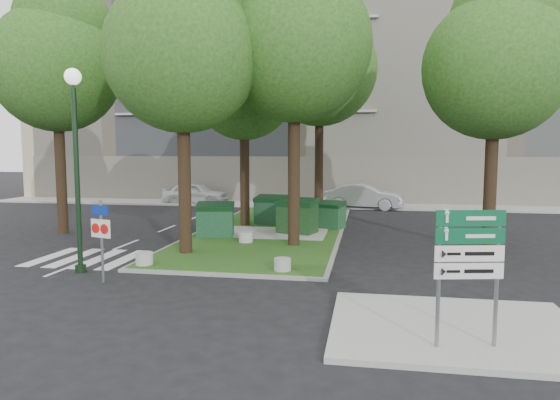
% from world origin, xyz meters
% --- Properties ---
extents(ground, '(120.00, 120.00, 0.00)m').
position_xyz_m(ground, '(0.00, 0.00, 0.00)').
color(ground, black).
rests_on(ground, ground).
extents(median_island, '(6.00, 16.00, 0.12)m').
position_xyz_m(median_island, '(0.50, 8.00, 0.06)').
color(median_island, '#1C4112').
rests_on(median_island, ground).
extents(median_kerb, '(6.30, 16.30, 0.10)m').
position_xyz_m(median_kerb, '(0.50, 8.00, 0.05)').
color(median_kerb, gray).
rests_on(median_kerb, ground).
extents(sidewalk_corner, '(5.00, 4.00, 0.12)m').
position_xyz_m(sidewalk_corner, '(6.50, -3.50, 0.06)').
color(sidewalk_corner, '#999993').
rests_on(sidewalk_corner, ground).
extents(building_sidewalk, '(42.00, 3.00, 0.12)m').
position_xyz_m(building_sidewalk, '(0.00, 18.50, 0.06)').
color(building_sidewalk, '#999993').
rests_on(building_sidewalk, ground).
extents(zebra_crossing, '(5.00, 3.00, 0.01)m').
position_xyz_m(zebra_crossing, '(-3.75, 1.50, 0.01)').
color(zebra_crossing, silver).
rests_on(zebra_crossing, ground).
extents(apartment_building, '(41.00, 12.00, 16.00)m').
position_xyz_m(apartment_building, '(0.00, 26.00, 8.00)').
color(apartment_building, '#C1B190').
rests_on(apartment_building, ground).
extents(tree_median_near_left, '(5.20, 5.20, 10.53)m').
position_xyz_m(tree_median_near_left, '(-1.41, 2.56, 7.32)').
color(tree_median_near_left, black).
rests_on(tree_median_near_left, ground).
extents(tree_median_near_right, '(5.60, 5.60, 11.46)m').
position_xyz_m(tree_median_near_right, '(2.09, 4.56, 7.99)').
color(tree_median_near_right, black).
rests_on(tree_median_near_right, ground).
extents(tree_median_mid, '(4.80, 4.80, 9.99)m').
position_xyz_m(tree_median_mid, '(-0.91, 9.06, 6.98)').
color(tree_median_mid, black).
rests_on(tree_median_mid, ground).
extents(tree_median_far, '(5.80, 5.80, 11.93)m').
position_xyz_m(tree_median_far, '(2.29, 12.06, 8.32)').
color(tree_median_far, black).
rests_on(tree_median_far, ground).
extents(tree_street_left, '(5.40, 5.40, 11.00)m').
position_xyz_m(tree_street_left, '(-8.41, 6.06, 7.65)').
color(tree_street_left, black).
rests_on(tree_street_left, ground).
extents(tree_street_right, '(5.00, 5.00, 10.06)m').
position_xyz_m(tree_street_right, '(9.09, 5.06, 6.98)').
color(tree_street_right, black).
rests_on(tree_street_right, ground).
extents(dumpster_a, '(1.70, 1.34, 1.41)m').
position_xyz_m(dumpster_a, '(-1.45, 5.80, 0.80)').
color(dumpster_a, '#113E21').
rests_on(dumpster_a, median_island).
extents(dumpster_b, '(1.61, 1.23, 1.38)m').
position_xyz_m(dumpster_b, '(0.15, 9.58, 0.78)').
color(dumpster_b, '#0F361C').
rests_on(dumpster_b, median_island).
extents(dumpster_c, '(1.85, 1.51, 1.49)m').
position_xyz_m(dumpster_c, '(1.75, 7.21, 0.84)').
color(dumpster_c, black).
rests_on(dumpster_c, median_island).
extents(dumpster_d, '(1.57, 1.35, 1.22)m').
position_xyz_m(dumpster_d, '(3.00, 8.86, 0.71)').
color(dumpster_d, '#144220').
rests_on(dumpster_d, median_island).
extents(bollard_left, '(0.53, 0.53, 0.38)m').
position_xyz_m(bollard_left, '(-2.10, 0.50, 0.31)').
color(bollard_left, '#ADAEA8').
rests_on(bollard_left, median_island).
extents(bollard_right, '(0.51, 0.51, 0.36)m').
position_xyz_m(bollard_right, '(2.25, 0.50, 0.30)').
color(bollard_right, '#9B9C97').
rests_on(bollard_right, median_island).
extents(bollard_mid, '(0.55, 0.55, 0.39)m').
position_xyz_m(bollard_mid, '(0.09, 4.73, 0.32)').
color(bollard_mid, '#ACACA7').
rests_on(bollard_mid, median_island).
extents(litter_bin, '(0.38, 0.38, 0.67)m').
position_xyz_m(litter_bin, '(2.41, 8.77, 0.45)').
color(litter_bin, gold).
rests_on(litter_bin, median_island).
extents(street_lamp, '(0.48, 0.48, 6.02)m').
position_xyz_m(street_lamp, '(-3.78, -0.29, 3.79)').
color(street_lamp, black).
rests_on(street_lamp, ground).
extents(traffic_sign_pole, '(0.67, 0.24, 2.30)m').
position_xyz_m(traffic_sign_pole, '(-2.50, -1.26, 1.48)').
color(traffic_sign_pole, slate).
rests_on(traffic_sign_pole, ground).
extents(directional_sign, '(1.23, 0.30, 2.50)m').
position_xyz_m(directional_sign, '(6.49, -4.56, 1.78)').
color(directional_sign, slate).
rests_on(directional_sign, sidewalk_corner).
extents(car_white, '(4.40, 1.79, 1.50)m').
position_xyz_m(car_white, '(-6.74, 18.28, 0.75)').
color(car_white, silver).
rests_on(car_white, ground).
extents(car_silver, '(4.92, 2.29, 1.56)m').
position_xyz_m(car_silver, '(4.49, 17.49, 0.78)').
color(car_silver, '#A8ABB1').
rests_on(car_silver, ground).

